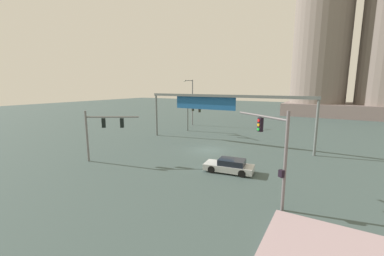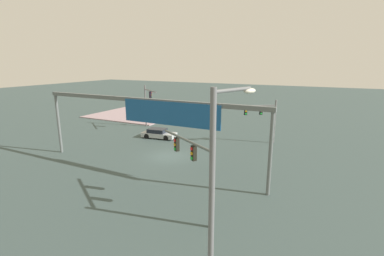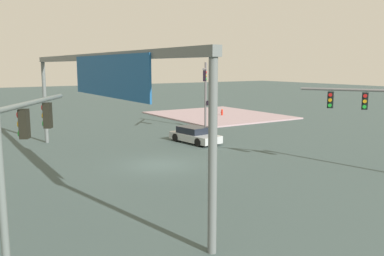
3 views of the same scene
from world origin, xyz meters
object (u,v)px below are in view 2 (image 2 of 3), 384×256
Objects in this scene: traffic_signal_near_corner at (262,114)px; streetlamp_curved_arm at (216,199)px; traffic_signal_cross_street at (148,101)px; fire_hydrant_on_curb at (139,113)px; traffic_signal_opposite_side at (196,162)px; sedan_car_approaching at (159,134)px.

streetlamp_curved_arm reaches higher than traffic_signal_near_corner.
fire_hydrant_on_curb is at bearing 171.43° from traffic_signal_cross_street.
traffic_signal_cross_street is at bearing 134.61° from fire_hydrant_on_curb.
traffic_signal_opposite_side is 0.82× the size of traffic_signal_cross_street.
traffic_signal_near_corner is 25.57m from fire_hydrant_on_curb.
traffic_signal_cross_street is 10.94m from fire_hydrant_on_curb.
traffic_signal_near_corner is 0.84× the size of traffic_signal_cross_street.
sedan_car_approaching is (12.32, 3.51, -2.96)m from traffic_signal_near_corner.
fire_hydrant_on_curb is at bearing 59.70° from streetlamp_curved_arm.
streetlamp_curved_arm reaches higher than sedan_car_approaching.
traffic_signal_opposite_side is at bearing 132.92° from fire_hydrant_on_curb.
traffic_signal_near_corner reaches higher than fire_hydrant_on_curb.
sedan_car_approaching is at bearing -15.45° from traffic_signal_near_corner.
streetlamp_curved_arm is 1.94× the size of sedan_car_approaching.
traffic_signal_opposite_side is (-0.03, 17.98, 0.03)m from traffic_signal_near_corner.
sedan_car_approaching is 6.39× the size of fire_hydrant_on_curb.
traffic_signal_near_corner is 13.15m from sedan_car_approaching.
fire_hydrant_on_curb is (28.03, -32.38, -4.54)m from streetlamp_curved_arm.
sedan_car_approaching is (12.35, -14.47, -2.99)m from traffic_signal_opposite_side.
traffic_signal_cross_street is at bearing -33.39° from traffic_signal_near_corner.
traffic_signal_near_corner is at bearing -58.08° from traffic_signal_opposite_side.
traffic_signal_cross_street is at bearing -15.96° from traffic_signal_opposite_side.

